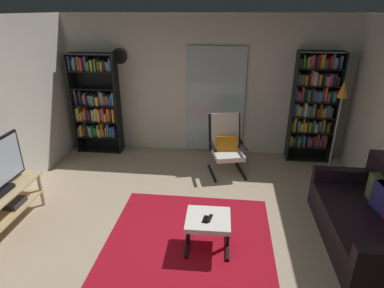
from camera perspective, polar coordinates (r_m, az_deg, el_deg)
ground_plane at (r=4.09m, az=-1.36°, el=-17.67°), size 7.02×7.02×0.00m
wall_back at (r=6.13m, az=2.27°, el=10.22°), size 5.60×0.06×2.60m
glass_door_panel at (r=6.12m, az=4.19°, el=7.73°), size 1.10×0.01×2.00m
area_rug at (r=4.17m, az=-0.48°, el=-16.64°), size 2.05×1.94×0.01m
tv_stand at (r=4.83m, az=-30.46°, el=-9.19°), size 0.45×1.18×0.53m
bookshelf_near_tv at (r=6.45m, az=-16.73°, el=6.96°), size 0.87×0.30×1.92m
bookshelf_near_sofa at (r=6.16m, az=20.87°, el=6.62°), size 0.78×0.30×2.01m
leather_sofa at (r=4.47m, az=29.50°, el=-12.08°), size 0.89×1.78×0.89m
lounge_armchair at (r=5.52m, az=6.15°, el=0.23°), size 0.71×0.77×1.02m
ottoman at (r=3.86m, az=2.89°, el=-13.90°), size 0.53×0.49×0.42m
tv_remote at (r=3.79m, az=3.19°, el=-13.14°), size 0.07×0.15×0.02m
cell_phone at (r=3.78m, az=2.51°, el=-13.31°), size 0.09×0.15×0.01m
floor_lamp_by_shelf at (r=5.37m, az=25.01°, el=6.17°), size 0.22×0.22×1.69m
wall_clock at (r=6.28m, az=-12.80°, el=15.10°), size 0.29×0.03×0.29m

